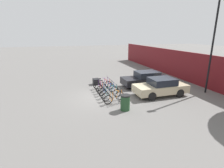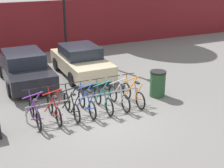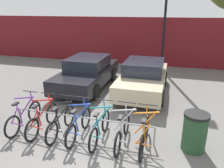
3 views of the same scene
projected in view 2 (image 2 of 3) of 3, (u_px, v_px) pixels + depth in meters
ground_plane at (100, 118)px, 10.63m from camera, size 120.00×120.00×0.00m
hoarding_wall at (35, 28)px, 18.13m from camera, size 36.00×0.16×2.97m
bike_rack at (86, 98)px, 10.92m from camera, size 4.19×0.04×0.57m
bicycle_purple at (35, 113)px, 10.11m from camera, size 0.68×1.71×1.05m
bicycle_red at (54, 109)px, 10.36m from camera, size 0.68×1.71×1.05m
bicycle_black at (71, 106)px, 10.61m from camera, size 0.68×1.71×1.05m
bicycle_blue at (87, 103)px, 10.83m from camera, size 0.68×1.71×1.05m
bicycle_teal at (103, 100)px, 11.08m from camera, size 0.68×1.71×1.05m
bicycle_silver at (119, 97)px, 11.34m from camera, size 0.68×1.71×1.05m
bicycle_orange at (133, 94)px, 11.57m from camera, size 0.68×1.71×1.05m
car_black at (25, 68)px, 13.59m from camera, size 1.91×4.44×1.40m
car_beige at (81, 61)px, 14.59m from camera, size 1.91×4.19×1.40m
trash_bin at (158, 84)px, 12.24m from camera, size 0.63×0.63×1.03m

